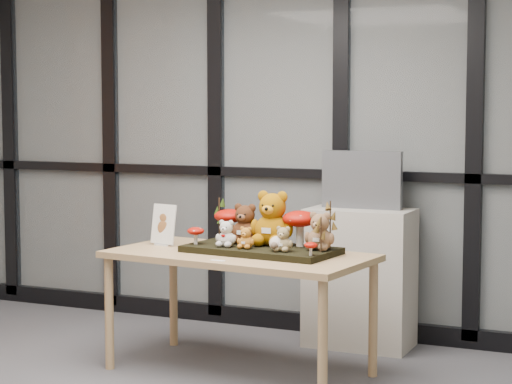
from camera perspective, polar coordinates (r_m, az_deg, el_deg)
The scene contains 24 objects.
room_shell at distance 3.99m, azimuth -12.83°, elevation 8.04°, with size 5.00×5.00×5.00m.
glass_partition at distance 6.14m, azimuth 1.29°, elevation 4.62°, with size 4.90×0.06×2.78m.
display_table at distance 5.14m, azimuth -1.04°, elevation -4.51°, with size 1.51×0.88×0.68m.
diorama_tray at distance 5.12m, azimuth 0.31°, elevation -3.58°, with size 0.83×0.41×0.04m, color black.
bear_pooh_yellow at distance 5.15m, azimuth 1.03°, elevation -1.45°, with size 0.26×0.23×0.33m, color #A36505, non-canonical shape.
bear_brown_medium at distance 5.23m, azimuth -0.68°, elevation -1.82°, with size 0.19×0.17×0.25m, color #492411, non-canonical shape.
bear_tan_back at distance 5.00m, azimuth 3.96°, elevation -2.29°, with size 0.17×0.16×0.23m, color #87603F, non-canonical shape.
bear_small_yellow at distance 5.04m, azimuth -0.62°, elevation -2.76°, with size 0.10×0.09×0.13m, color #BB701F, non-canonical shape.
bear_white_bow at distance 5.11m, azimuth -1.83°, elevation -2.47°, with size 0.12×0.11×0.16m, color silver, non-canonical shape.
bear_beige_small at distance 4.94m, azimuth 1.69°, elevation -2.82°, with size 0.11×0.10×0.15m, color #9A8353, non-canonical shape.
plush_cream_hedgehog at distance 4.95m, azimuth 1.35°, elevation -3.14°, with size 0.07×0.06×0.09m, color silver, non-canonical shape.
mushroom_back_left at distance 5.38m, azimuth -1.64°, elevation -1.90°, with size 0.18×0.18×0.20m, color #A00E05, non-canonical shape.
mushroom_back_right at distance 5.12m, azimuth 2.73°, elevation -2.15°, with size 0.20×0.20×0.22m, color #A00E05, non-canonical shape.
mushroom_front_left at distance 5.21m, azimuth -3.73°, elevation -2.64°, with size 0.10×0.10×0.11m, color #A00E05, non-canonical shape.
mushroom_front_right at distance 4.81m, azimuth 3.39°, elevation -3.47°, with size 0.07×0.07×0.08m, color #A00E05, non-canonical shape.
sprig_green_far_left at distance 5.37m, azimuth -2.27°, elevation -1.66°, with size 0.05×0.05×0.25m, color #1B350C, non-canonical shape.
sprig_green_mid_left at distance 5.35m, azimuth -0.98°, elevation -1.92°, with size 0.05×0.05×0.20m, color #1B350C, non-canonical shape.
sprig_dry_far_right at distance 5.00m, azimuth 4.59°, elevation -2.06°, with size 0.05×0.05×0.27m, color brown, non-canonical shape.
sprig_dry_mid_right at distance 4.91m, azimuth 4.02°, elevation -2.65°, with size 0.05×0.05×0.19m, color brown, non-canonical shape.
sprig_green_centre at distance 5.28m, azimuth 0.53°, elevation -2.17°, with size 0.05×0.05×0.17m, color #1B350C, non-canonical shape.
sign_holder at distance 5.42m, azimuth -5.71°, elevation -2.17°, with size 0.17×0.08×0.24m.
label_card at distance 4.87m, azimuth -2.37°, elevation -4.24°, with size 0.08×0.03×0.00m, color white.
cabinet at distance 5.79m, azimuth 6.41°, elevation -5.27°, with size 0.64×0.38×0.86m, color #B0AA9D.
monitor at distance 5.73m, azimuth 6.52°, elevation 0.75°, with size 0.50×0.05×0.36m.
Camera 1 is at (2.39, -3.18, 1.47)m, focal length 65.00 mm.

